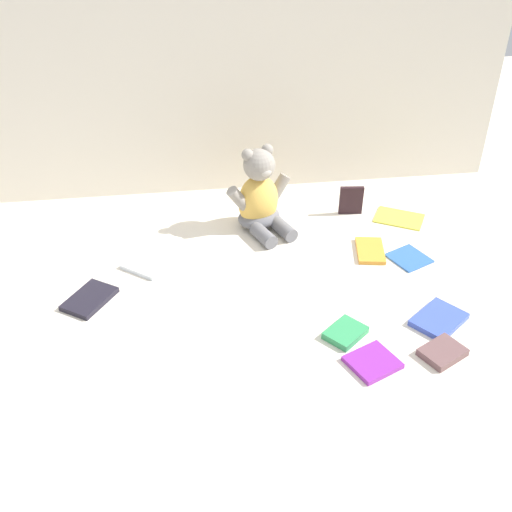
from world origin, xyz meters
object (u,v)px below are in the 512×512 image
object	(u,v)px
book_case_5	(373,362)
teddy_bear	(260,198)
book_case_3	(147,264)
book_case_6	(370,251)
book_case_2	(409,257)
book_case_0	(443,352)
book_case_1	(399,217)
book_case_9	(345,333)
book_case_7	(439,319)
book_case_4	(351,200)
book_case_8	(90,299)

from	to	relation	value
book_case_5	teddy_bear	bearing A→B (deg)	171.42
book_case_3	book_case_6	bearing A→B (deg)	-53.44
book_case_2	book_case_5	world-z (taller)	book_case_5
teddy_bear	book_case_0	distance (m)	0.68
book_case_1	book_case_9	distance (m)	0.56
book_case_0	book_case_9	bearing A→B (deg)	-142.85
teddy_bear	book_case_6	distance (m)	0.34
book_case_0	book_case_2	size ratio (longest dim) A/B	0.96
book_case_6	book_case_7	distance (m)	0.31
book_case_2	book_case_6	size ratio (longest dim) A/B	0.82
book_case_4	book_case_7	distance (m)	0.52
book_case_3	book_case_5	world-z (taller)	same
teddy_bear	book_case_1	bearing A→B (deg)	-24.95
book_case_2	book_case_9	bearing A→B (deg)	113.40
book_case_2	book_case_7	distance (m)	0.26
teddy_bear	book_case_8	bearing A→B (deg)	-170.66
teddy_bear	book_case_9	world-z (taller)	teddy_bear
book_case_4	book_case_2	bearing A→B (deg)	-62.74
book_case_2	book_case_9	world-z (taller)	book_case_9
book_case_9	book_case_0	bearing A→B (deg)	-155.31
book_case_2	book_case_5	xyz separation A→B (m)	(-0.21, -0.37, 0.00)
book_case_7	book_case_3	bearing A→B (deg)	-153.09
book_case_9	book_case_8	bearing A→B (deg)	30.34
book_case_1	book_case_6	distance (m)	0.21
teddy_bear	book_case_6	world-z (taller)	teddy_bear
book_case_0	book_case_5	world-z (taller)	book_case_0
book_case_6	book_case_7	xyz separation A→B (m)	(0.08, -0.30, 0.00)
book_case_4	book_case_7	xyz separation A→B (m)	(0.08, -0.51, -0.04)
book_case_8	book_case_7	bearing A→B (deg)	-158.73
book_case_2	book_case_8	world-z (taller)	book_case_8
book_case_3	book_case_6	distance (m)	0.61
book_case_0	book_case_1	distance (m)	0.58
book_case_4	book_case_6	world-z (taller)	book_case_4
book_case_5	book_case_8	distance (m)	0.70
book_case_6	book_case_4	bearing A→B (deg)	-79.11
book_case_1	book_case_6	xyz separation A→B (m)	(-0.13, -0.16, 0.00)
book_case_1	book_case_4	distance (m)	0.15
teddy_bear	book_case_6	xyz separation A→B (m)	(0.28, -0.18, -0.09)
book_case_3	book_case_8	bearing A→B (deg)	171.13
book_case_1	book_case_2	size ratio (longest dim) A/B	1.41
book_case_1	book_case_3	xyz separation A→B (m)	(-0.74, -0.14, 0.00)
book_case_9	book_case_1	bearing A→B (deg)	-71.31
book_case_3	book_case_7	bearing A→B (deg)	-76.87
book_case_3	book_case_7	distance (m)	0.76
teddy_bear	book_case_2	xyz separation A→B (m)	(0.38, -0.22, -0.09)
book_case_4	book_case_7	bearing A→B (deg)	-74.75
book_case_2	book_case_4	world-z (taller)	book_case_4
book_case_4	teddy_bear	bearing A→B (deg)	-166.93
book_case_3	book_case_4	size ratio (longest dim) A/B	1.21
book_case_1	book_case_4	size ratio (longest dim) A/B	1.53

